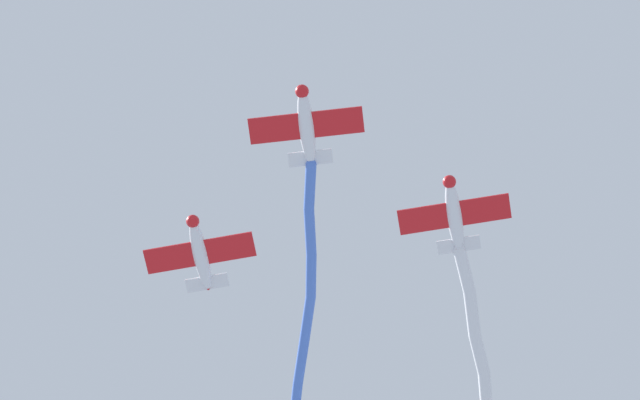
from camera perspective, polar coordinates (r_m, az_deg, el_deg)
airplane_lead at (r=86.60m, az=-0.53°, el=2.88°), size 5.84×5.82×1.69m
smoke_trail_lead at (r=91.77m, az=-0.55°, el=-3.81°), size 15.67×11.15×3.01m
airplane_left_wing at (r=88.82m, az=5.16°, el=-0.54°), size 6.02×5.62×1.69m
airplane_right_wing at (r=90.01m, az=-4.61°, el=-2.03°), size 6.08×5.56×1.69m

